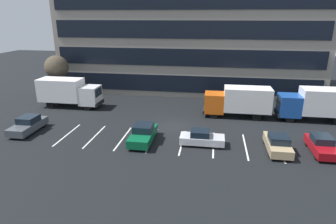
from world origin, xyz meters
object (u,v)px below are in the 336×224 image
object	(u,v)px
box_truck_white	(69,91)
bare_tree	(57,67)
sedan_silver	(202,138)
sedan_forest	(143,134)
sedan_tan	(278,144)
sedan_maroon	(322,145)
box_truck_blue	(317,103)
sedan_charcoal	(28,125)
box_truck_orange	(239,100)

from	to	relation	value
box_truck_white	bare_tree	xyz separation A→B (m)	(-3.25, 3.50, 2.30)
box_truck_white	sedan_silver	xyz separation A→B (m)	(16.89, -8.70, -1.34)
sedan_forest	sedan_tan	distance (m)	11.68
sedan_silver	sedan_tan	size ratio (longest dim) A/B	0.93
sedan_silver	sedan_tan	bearing A→B (deg)	-2.37
sedan_maroon	sedan_tan	size ratio (longest dim) A/B	0.97
box_truck_white	sedan_tan	size ratio (longest dim) A/B	1.82
box_truck_blue	sedan_charcoal	size ratio (longest dim) A/B	1.78
box_truck_white	box_truck_blue	bearing A→B (deg)	-0.92
box_truck_blue	sedan_silver	size ratio (longest dim) A/B	1.98
sedan_silver	bare_tree	world-z (taller)	bare_tree
sedan_maroon	box_truck_orange	bearing A→B (deg)	127.62
box_truck_white	sedan_tan	bearing A→B (deg)	-21.06
sedan_maroon	sedan_tan	distance (m)	3.58
box_truck_orange	sedan_charcoal	world-z (taller)	box_truck_orange
box_truck_orange	sedan_tan	xyz separation A→B (m)	(2.73, -8.46, -1.21)
box_truck_blue	sedan_silver	distance (m)	14.53
sedan_silver	sedan_maroon	bearing A→B (deg)	0.18
sedan_forest	sedan_silver	bearing A→B (deg)	1.54
box_truck_white	sedan_tan	world-z (taller)	box_truck_white
sedan_maroon	sedan_forest	size ratio (longest dim) A/B	0.91
sedan_maroon	sedan_charcoal	xyz separation A→B (m)	(-27.00, 0.34, 0.04)
sedan_maroon	bare_tree	world-z (taller)	bare_tree
sedan_maroon	bare_tree	distance (m)	32.67
box_truck_orange	box_truck_blue	size ratio (longest dim) A/B	0.96
box_truck_blue	bare_tree	bearing A→B (deg)	172.95
box_truck_blue	sedan_maroon	distance (m)	8.54
sedan_silver	bare_tree	distance (m)	23.83
box_truck_blue	sedan_silver	bearing A→B (deg)	-145.27
sedan_silver	box_truck_orange	bearing A→B (deg)	65.90
sedan_tan	sedan_forest	bearing A→B (deg)	179.40
sedan_silver	box_truck_white	bearing A→B (deg)	152.74
sedan_silver	bare_tree	xyz separation A→B (m)	(-20.14, 12.20, 3.64)
sedan_forest	sedan_tan	size ratio (longest dim) A/B	1.06
sedan_silver	sedan_forest	bearing A→B (deg)	-178.46
sedan_charcoal	sedan_tan	size ratio (longest dim) A/B	1.03
sedan_maroon	sedan_silver	world-z (taller)	sedan_maroon
box_truck_orange	sedan_tan	bearing A→B (deg)	-72.15
bare_tree	box_truck_orange	bearing A→B (deg)	-9.55
box_truck_blue	sedan_tan	distance (m)	10.21
sedan_maroon	sedan_charcoal	bearing A→B (deg)	179.27
sedan_maroon	sedan_forest	distance (m)	15.24
box_truck_blue	sedan_forest	distance (m)	19.15
box_truck_blue	sedan_charcoal	distance (m)	30.01
box_truck_white	sedan_tan	distance (m)	24.99
box_truck_orange	sedan_silver	world-z (taller)	box_truck_orange
box_truck_orange	box_truck_blue	xyz separation A→B (m)	(8.22, 0.04, 0.09)
box_truck_blue	sedan_tan	bearing A→B (deg)	-122.88
box_truck_white	sedan_forest	bearing A→B (deg)	-37.30
box_truck_blue	bare_tree	world-z (taller)	bare_tree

